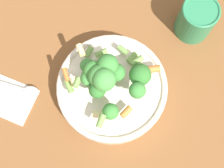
% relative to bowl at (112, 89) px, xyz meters
% --- Properties ---
extents(ground_plane, '(3.00, 3.00, 0.00)m').
position_rel_bowl_xyz_m(ground_plane, '(0.00, 0.00, -0.03)').
color(ground_plane, brown).
extents(bowl, '(0.24, 0.24, 0.05)m').
position_rel_bowl_xyz_m(bowl, '(0.00, 0.00, 0.00)').
color(bowl, beige).
rests_on(bowl, ground_plane).
extents(pasta_salad, '(0.18, 0.18, 0.10)m').
position_rel_bowl_xyz_m(pasta_salad, '(-0.01, 0.00, 0.07)').
color(pasta_salad, '#8CB766').
rests_on(pasta_salad, bowl).
extents(cup, '(0.08, 0.08, 0.09)m').
position_rel_bowl_xyz_m(cup, '(0.10, 0.22, 0.02)').
color(cup, '#2D7F51').
rests_on(cup, ground_plane).
extents(napkin, '(0.14, 0.09, 0.01)m').
position_rel_bowl_xyz_m(napkin, '(-0.21, -0.12, -0.03)').
color(napkin, white).
rests_on(napkin, ground_plane).
extents(spoon, '(0.18, 0.04, 0.01)m').
position_rel_bowl_xyz_m(spoon, '(-0.20, -0.09, -0.02)').
color(spoon, silver).
rests_on(spoon, napkin).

